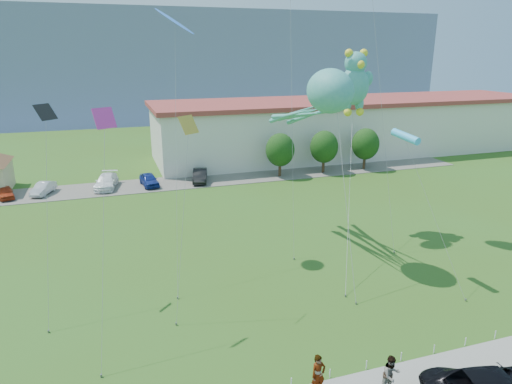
% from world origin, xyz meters
% --- Properties ---
extents(ground, '(160.00, 160.00, 0.00)m').
position_xyz_m(ground, '(0.00, 0.00, 0.00)').
color(ground, '#385919').
rests_on(ground, ground).
extents(parking_strip, '(70.00, 6.00, 0.06)m').
position_xyz_m(parking_strip, '(0.00, 35.00, 0.03)').
color(parking_strip, '#59544C').
rests_on(parking_strip, ground).
extents(hill_ridge, '(160.00, 50.00, 25.00)m').
position_xyz_m(hill_ridge, '(0.00, 120.00, 12.50)').
color(hill_ridge, slate).
rests_on(hill_ridge, ground).
extents(warehouse, '(61.00, 15.00, 8.20)m').
position_xyz_m(warehouse, '(26.00, 44.00, 4.12)').
color(warehouse, beige).
rests_on(warehouse, ground).
extents(rope_fence, '(26.05, 0.05, 0.50)m').
position_xyz_m(rope_fence, '(0.00, -1.30, 0.25)').
color(rope_fence, white).
rests_on(rope_fence, ground).
extents(tree_near, '(3.60, 3.60, 5.47)m').
position_xyz_m(tree_near, '(10.00, 34.00, 3.39)').
color(tree_near, '#3F2B19').
rests_on(tree_near, ground).
extents(tree_mid, '(3.60, 3.60, 5.47)m').
position_xyz_m(tree_mid, '(16.00, 34.00, 3.39)').
color(tree_mid, '#3F2B19').
rests_on(tree_mid, ground).
extents(tree_far, '(3.60, 3.60, 5.47)m').
position_xyz_m(tree_far, '(22.00, 34.00, 3.39)').
color(tree_far, '#3F2B19').
rests_on(tree_far, ground).
extents(pedestrian_left, '(0.78, 0.56, 1.97)m').
position_xyz_m(pedestrian_left, '(-2.06, -2.14, 1.09)').
color(pedestrian_left, gray).
rests_on(pedestrian_left, sidewalk).
extents(pedestrian_right, '(0.98, 0.79, 1.91)m').
position_xyz_m(pedestrian_right, '(1.08, -3.15, 1.06)').
color(pedestrian_right, gray).
rests_on(pedestrian_right, sidewalk).
extents(parked_car_red, '(2.26, 3.81, 1.22)m').
position_xyz_m(parked_car_red, '(-20.95, 34.70, 0.67)').
color(parked_car_red, '#B03415').
rests_on(parked_car_red, parking_strip).
extents(parked_car_silver, '(2.57, 4.08, 1.27)m').
position_xyz_m(parked_car_silver, '(-17.32, 35.03, 0.69)').
color(parked_car_silver, '#B6B7BE').
rests_on(parked_car_silver, parking_strip).
extents(parked_car_white, '(3.11, 5.56, 1.52)m').
position_xyz_m(parked_car_white, '(-10.71, 35.32, 0.82)').
color(parked_car_white, white).
rests_on(parked_car_white, parking_strip).
extents(parked_car_blue, '(2.21, 4.37, 1.43)m').
position_xyz_m(parked_car_blue, '(-5.98, 34.71, 0.77)').
color(parked_car_blue, navy).
rests_on(parked_car_blue, parking_strip).
extents(parked_car_black, '(2.65, 4.86, 1.52)m').
position_xyz_m(parked_car_black, '(-0.01, 34.57, 0.82)').
color(parked_car_black, black).
rests_on(parked_car_black, parking_strip).
extents(octopus_kite, '(2.97, 13.91, 13.97)m').
position_xyz_m(octopus_kite, '(4.33, 11.89, 11.65)').
color(octopus_kite, teal).
rests_on(octopus_kite, ground).
extents(teddy_bear_kite, '(7.71, 11.97, 15.21)m').
position_xyz_m(teddy_bear_kite, '(9.41, 16.05, 12.71)').
color(teddy_bear_kite, teal).
rests_on(teddy_bear_kite, ground).
extents(small_kite_yellow, '(2.28, 2.89, 11.54)m').
position_xyz_m(small_kite_yellow, '(-5.93, 7.37, 9.91)').
color(small_kite_yellow, gold).
rests_on(small_kite_yellow, ground).
extents(small_kite_blue, '(2.78, 8.25, 17.70)m').
position_xyz_m(small_kite_blue, '(-5.03, 15.65, 16.60)').
color(small_kite_blue, '#2A78F1').
rests_on(small_kite_blue, ground).
extents(small_kite_pink, '(1.98, 5.31, 12.21)m').
position_xyz_m(small_kite_pink, '(-10.31, 6.25, 10.43)').
color(small_kite_pink, '#E3329D').
rests_on(small_kite_pink, ground).
extents(small_kite_black, '(1.53, 5.31, 12.08)m').
position_xyz_m(small_kite_black, '(-13.49, 11.01, 10.32)').
color(small_kite_black, black).
rests_on(small_kite_black, ground).
extents(small_kite_cyan, '(2.48, 5.87, 10.20)m').
position_xyz_m(small_kite_cyan, '(8.19, 7.03, 9.68)').
color(small_kite_cyan, '#38BCFF').
rests_on(small_kite_cyan, ground).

